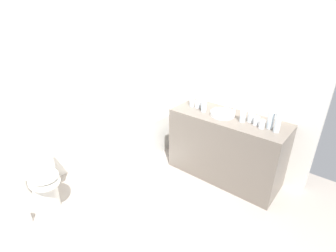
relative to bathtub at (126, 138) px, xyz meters
The scene contains 20 objects.
ground_plane 1.07m from the bathtub, 123.90° to the right, with size 3.68×3.68×0.00m, color #9E9389.
wall_back_tiled 1.10m from the bathtub, 146.87° to the left, with size 3.08×0.10×2.34m, color silver.
wall_right_mirror 1.46m from the bathtub, 46.24° to the right, with size 0.10×2.76×2.34m, color silver.
bathtub is the anchor object (origin of this frame).
toilet 1.26m from the bathtub, behind, with size 0.39×0.50×0.68m.
vanity_counter 1.41m from the bathtub, 69.32° to the right, with size 0.55×1.39×0.84m, color #6B6056.
sink_basin 1.44m from the bathtub, 69.03° to the right, with size 0.29×0.29×0.05m, color white.
sink_faucet 1.51m from the bathtub, 62.44° to the right, with size 0.12×0.15×0.08m.
water_bottle_0 1.26m from the bathtub, 66.29° to the right, with size 0.07×0.07×0.21m.
water_bottle_1 1.13m from the bathtub, 57.70° to the right, with size 0.06×0.06×0.26m.
water_bottle_2 1.69m from the bathtub, 72.82° to the right, with size 0.06×0.06×0.24m.
water_bottle_3 1.96m from the bathtub, 74.55° to the right, with size 0.07×0.07×0.21m.
water_bottle_4 2.04m from the bathtub, 76.48° to the right, with size 0.06×0.06×0.26m.
water_bottle_5 1.25m from the bathtub, 61.40° to the right, with size 0.07×0.07×0.23m.
drinking_glass_0 1.81m from the bathtub, 73.77° to the right, with size 0.06×0.06×0.10m, color white.
drinking_glass_1 1.16m from the bathtub, 59.51° to the right, with size 0.07×0.07×0.09m, color white.
drinking_glass_2 1.75m from the bathtub, 71.56° to the right, with size 0.08×0.08×0.10m, color white.
drinking_glass_3 1.87m from the bathtub, 75.62° to the right, with size 0.06×0.06×0.09m, color white.
bath_mat 0.65m from the bathtub, 108.20° to the right, with size 0.66×0.36×0.01m, color white.
toilet_paper_roll 1.55m from the bathtub, behind, with size 0.11×0.11×0.14m, color white.
Camera 1 is at (-1.49, -1.62, 2.05)m, focal length 26.88 mm.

